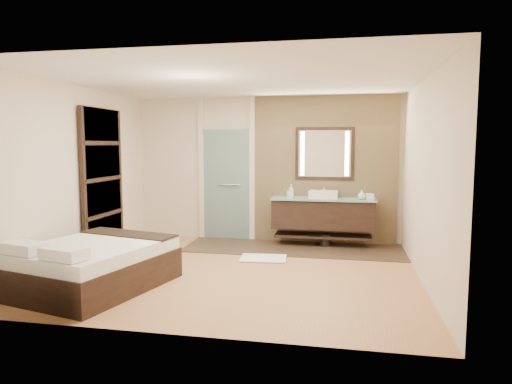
% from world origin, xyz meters
% --- Properties ---
extents(floor, '(5.00, 5.00, 0.00)m').
position_xyz_m(floor, '(0.00, 0.00, 0.00)').
color(floor, '#B07D4A').
rests_on(floor, ground).
extents(tile_strip, '(3.80, 1.30, 0.01)m').
position_xyz_m(tile_strip, '(0.60, 1.60, 0.01)').
color(tile_strip, '#34251C').
rests_on(tile_strip, floor).
extents(stone_wall, '(2.60, 0.08, 2.70)m').
position_xyz_m(stone_wall, '(1.10, 2.21, 1.35)').
color(stone_wall, tan).
rests_on(stone_wall, floor).
extents(vanity, '(1.85, 0.55, 0.88)m').
position_xyz_m(vanity, '(1.10, 1.92, 0.58)').
color(vanity, black).
rests_on(vanity, stone_wall).
extents(mirror_unit, '(1.06, 0.04, 0.96)m').
position_xyz_m(mirror_unit, '(1.10, 2.16, 1.65)').
color(mirror_unit, black).
rests_on(mirror_unit, stone_wall).
extents(frosted_door, '(1.10, 0.12, 2.70)m').
position_xyz_m(frosted_door, '(-0.75, 2.20, 1.14)').
color(frosted_door, '#9DC7C2').
rests_on(frosted_door, floor).
extents(shoji_partition, '(0.06, 1.20, 2.40)m').
position_xyz_m(shoji_partition, '(-2.43, 0.60, 1.21)').
color(shoji_partition, black).
rests_on(shoji_partition, floor).
extents(bed, '(1.85, 2.12, 0.70)m').
position_xyz_m(bed, '(-1.65, -1.09, 0.29)').
color(bed, black).
rests_on(bed, floor).
extents(bath_mat, '(0.76, 0.56, 0.02)m').
position_xyz_m(bath_mat, '(0.22, 0.75, 0.02)').
color(bath_mat, white).
rests_on(bath_mat, floor).
extents(waste_bin, '(0.20, 0.20, 0.23)m').
position_xyz_m(waste_bin, '(1.15, 1.85, 0.11)').
color(waste_bin, black).
rests_on(waste_bin, floor).
extents(tissue_box, '(0.13, 0.13, 0.10)m').
position_xyz_m(tissue_box, '(1.90, 1.83, 0.92)').
color(tissue_box, white).
rests_on(tissue_box, vanity).
extents(soap_bottle_a, '(0.12, 0.12, 0.24)m').
position_xyz_m(soap_bottle_a, '(0.53, 1.85, 0.98)').
color(soap_bottle_a, silver).
rests_on(soap_bottle_a, vanity).
extents(soap_bottle_b, '(0.10, 0.10, 0.18)m').
position_xyz_m(soap_bottle_b, '(0.49, 1.92, 0.95)').
color(soap_bottle_b, '#B2B2B2').
rests_on(soap_bottle_b, vanity).
extents(soap_bottle_c, '(0.17, 0.17, 0.16)m').
position_xyz_m(soap_bottle_c, '(1.76, 1.85, 0.95)').
color(soap_bottle_c, '#BFF0E7').
rests_on(soap_bottle_c, vanity).
extents(cup, '(0.14, 0.14, 0.09)m').
position_xyz_m(cup, '(1.90, 1.90, 0.91)').
color(cup, white).
rests_on(cup, vanity).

